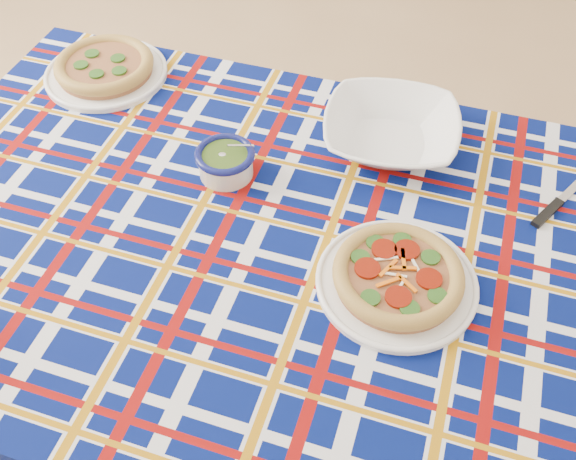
# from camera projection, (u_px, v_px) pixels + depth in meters

# --- Properties ---
(floor) EXTENTS (4.00, 4.00, 0.00)m
(floor) POSITION_uv_depth(u_px,v_px,m) (172.00, 240.00, 1.97)
(floor) COLOR #9A764F
(floor) RESTS_ON ground
(dining_table) EXTENTS (1.60, 1.18, 0.68)m
(dining_table) POSITION_uv_depth(u_px,v_px,m) (290.00, 268.00, 1.13)
(dining_table) COLOR brown
(dining_table) RESTS_ON floor
(tablecloth) EXTENTS (1.63, 1.22, 0.10)m
(tablecloth) POSITION_uv_depth(u_px,v_px,m) (290.00, 260.00, 1.11)
(tablecloth) COLOR #041053
(tablecloth) RESTS_ON dining_table
(main_focaccia_plate) EXTENTS (0.33, 0.33, 0.05)m
(main_focaccia_plate) POSITION_uv_depth(u_px,v_px,m) (398.00, 275.00, 1.00)
(main_focaccia_plate) COLOR #925833
(main_focaccia_plate) RESTS_ON tablecloth
(pesto_bowl) EXTENTS (0.12, 0.12, 0.06)m
(pesto_bowl) POSITION_uv_depth(u_px,v_px,m) (225.00, 160.00, 1.16)
(pesto_bowl) COLOR #263F11
(pesto_bowl) RESTS_ON tablecloth
(serving_bowl) EXTENTS (0.28, 0.28, 0.06)m
(serving_bowl) POSITION_uv_depth(u_px,v_px,m) (391.00, 132.00, 1.21)
(serving_bowl) COLOR white
(serving_bowl) RESTS_ON tablecloth
(second_focaccia_plate) EXTENTS (0.28, 0.28, 0.05)m
(second_focaccia_plate) POSITION_uv_depth(u_px,v_px,m) (104.00, 66.00, 1.37)
(second_focaccia_plate) COLOR #925833
(second_focaccia_plate) RESTS_ON tablecloth
(table_knife) EXTENTS (0.15, 0.17, 0.01)m
(table_knife) POSITION_uv_depth(u_px,v_px,m) (574.00, 187.00, 1.16)
(table_knife) COLOR silver
(table_knife) RESTS_ON tablecloth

